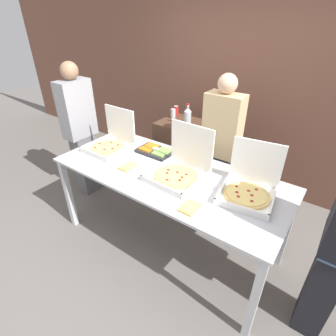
{
  "coord_description": "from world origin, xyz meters",
  "views": [
    {
      "loc": [
        1.24,
        -1.71,
        2.23
      ],
      "look_at": [
        0.0,
        0.0,
        0.96
      ],
      "focal_mm": 28.0,
      "sensor_mm": 36.0,
      "label": 1
    }
  ],
  "objects_px": {
    "paper_plate_front_right": "(128,167)",
    "person_guest_cap": "(80,130)",
    "pizza_box_near_right": "(180,169)",
    "paper_plate_front_center": "(190,208)",
    "pizza_box_near_left": "(111,142)",
    "soda_can_silver": "(173,113)",
    "veggie_tray": "(156,151)",
    "person_guest_plaid": "(220,148)",
    "soda_can_colored": "(176,110)",
    "pizza_box_far_left": "(249,187)",
    "soda_bottle": "(188,116)"
  },
  "relations": [
    {
      "from": "pizza_box_near_left",
      "to": "paper_plate_front_right",
      "type": "distance_m",
      "value": 0.5
    },
    {
      "from": "paper_plate_front_right",
      "to": "person_guest_plaid",
      "type": "relative_size",
      "value": 0.14
    },
    {
      "from": "paper_plate_front_center",
      "to": "soda_can_colored",
      "type": "xyz_separation_m",
      "value": [
        -1.21,
        1.58,
        0.11
      ]
    },
    {
      "from": "pizza_box_near_right",
      "to": "pizza_box_far_left",
      "type": "relative_size",
      "value": 0.99
    },
    {
      "from": "person_guest_cap",
      "to": "person_guest_plaid",
      "type": "bearing_deg",
      "value": 110.17
    },
    {
      "from": "soda_can_colored",
      "to": "person_guest_plaid",
      "type": "distance_m",
      "value": 1.04
    },
    {
      "from": "person_guest_plaid",
      "to": "person_guest_cap",
      "type": "bearing_deg",
      "value": 20.17
    },
    {
      "from": "pizza_box_near_left",
      "to": "paper_plate_front_right",
      "type": "relative_size",
      "value": 1.9
    },
    {
      "from": "person_guest_plaid",
      "to": "person_guest_cap",
      "type": "height_order",
      "value": "person_guest_cap"
    },
    {
      "from": "pizza_box_near_left",
      "to": "pizza_box_far_left",
      "type": "bearing_deg",
      "value": 2.2
    },
    {
      "from": "person_guest_plaid",
      "to": "paper_plate_front_center",
      "type": "bearing_deg",
      "value": 104.45
    },
    {
      "from": "pizza_box_far_left",
      "to": "person_guest_cap",
      "type": "distance_m",
      "value": 2.26
    },
    {
      "from": "veggie_tray",
      "to": "person_guest_plaid",
      "type": "xyz_separation_m",
      "value": [
        0.51,
        0.53,
        -0.04
      ]
    },
    {
      "from": "paper_plate_front_right",
      "to": "person_guest_cap",
      "type": "height_order",
      "value": "person_guest_cap"
    },
    {
      "from": "person_guest_cap",
      "to": "soda_can_colored",
      "type": "bearing_deg",
      "value": 145.12
    },
    {
      "from": "paper_plate_front_right",
      "to": "soda_can_silver",
      "type": "distance_m",
      "value": 1.34
    },
    {
      "from": "soda_bottle",
      "to": "soda_can_silver",
      "type": "xyz_separation_m",
      "value": [
        -0.31,
        0.14,
        -0.06
      ]
    },
    {
      "from": "pizza_box_near_left",
      "to": "soda_can_silver",
      "type": "distance_m",
      "value": 1.08
    },
    {
      "from": "pizza_box_near_left",
      "to": "veggie_tray",
      "type": "height_order",
      "value": "pizza_box_near_left"
    },
    {
      "from": "pizza_box_near_right",
      "to": "paper_plate_front_center",
      "type": "distance_m",
      "value": 0.49
    },
    {
      "from": "pizza_box_far_left",
      "to": "soda_bottle",
      "type": "xyz_separation_m",
      "value": [
        -1.15,
        0.87,
        0.11
      ]
    },
    {
      "from": "soda_can_silver",
      "to": "soda_can_colored",
      "type": "relative_size",
      "value": 1.0
    },
    {
      "from": "soda_bottle",
      "to": "soda_can_silver",
      "type": "distance_m",
      "value": 0.35
    },
    {
      "from": "pizza_box_far_left",
      "to": "soda_can_colored",
      "type": "bearing_deg",
      "value": 134.83
    },
    {
      "from": "pizza_box_near_left",
      "to": "veggie_tray",
      "type": "distance_m",
      "value": 0.51
    },
    {
      "from": "pizza_box_far_left",
      "to": "veggie_tray",
      "type": "height_order",
      "value": "pizza_box_far_left"
    },
    {
      "from": "paper_plate_front_right",
      "to": "soda_bottle",
      "type": "bearing_deg",
      "value": 92.27
    },
    {
      "from": "pizza_box_near_left",
      "to": "soda_can_silver",
      "type": "relative_size",
      "value": 3.56
    },
    {
      "from": "paper_plate_front_center",
      "to": "soda_bottle",
      "type": "bearing_deg",
      "value": 123.09
    },
    {
      "from": "pizza_box_far_left",
      "to": "soda_bottle",
      "type": "bearing_deg",
      "value": 134.67
    },
    {
      "from": "pizza_box_near_left",
      "to": "pizza_box_near_right",
      "type": "xyz_separation_m",
      "value": [
        0.94,
        -0.03,
        0.0
      ]
    },
    {
      "from": "paper_plate_front_right",
      "to": "soda_can_colored",
      "type": "bearing_deg",
      "value": 105.73
    },
    {
      "from": "pizza_box_far_left",
      "to": "pizza_box_near_left",
      "type": "bearing_deg",
      "value": 174.2
    },
    {
      "from": "paper_plate_front_center",
      "to": "soda_bottle",
      "type": "distance_m",
      "value": 1.59
    },
    {
      "from": "veggie_tray",
      "to": "paper_plate_front_right",
      "type": "bearing_deg",
      "value": -92.54
    },
    {
      "from": "pizza_box_near_right",
      "to": "person_guest_plaid",
      "type": "bearing_deg",
      "value": 89.37
    },
    {
      "from": "soda_can_silver",
      "to": "soda_can_colored",
      "type": "distance_m",
      "value": 0.13
    },
    {
      "from": "soda_bottle",
      "to": "person_guest_plaid",
      "type": "xyz_separation_m",
      "value": [
        0.57,
        -0.2,
        -0.2
      ]
    },
    {
      "from": "pizza_box_near_right",
      "to": "person_guest_cap",
      "type": "relative_size",
      "value": 0.28
    },
    {
      "from": "soda_bottle",
      "to": "person_guest_cap",
      "type": "distance_m",
      "value": 1.39
    },
    {
      "from": "pizza_box_near_right",
      "to": "paper_plate_front_center",
      "type": "xyz_separation_m",
      "value": [
        0.33,
        -0.35,
        -0.07
      ]
    },
    {
      "from": "soda_bottle",
      "to": "person_guest_plaid",
      "type": "height_order",
      "value": "person_guest_plaid"
    },
    {
      "from": "pizza_box_far_left",
      "to": "soda_can_silver",
      "type": "xyz_separation_m",
      "value": [
        -1.47,
        1.01,
        0.04
      ]
    },
    {
      "from": "pizza_box_near_left",
      "to": "person_guest_plaid",
      "type": "distance_m",
      "value": 1.23
    },
    {
      "from": "pizza_box_near_left",
      "to": "person_guest_cap",
      "type": "relative_size",
      "value": 0.25
    },
    {
      "from": "person_guest_plaid",
      "to": "person_guest_cap",
      "type": "xyz_separation_m",
      "value": [
        -1.68,
        -0.62,
        0.02
      ]
    },
    {
      "from": "paper_plate_front_center",
      "to": "veggie_tray",
      "type": "bearing_deg",
      "value": 143.7
    },
    {
      "from": "pizza_box_near_right",
      "to": "person_guest_plaid",
      "type": "relative_size",
      "value": 0.29
    },
    {
      "from": "soda_bottle",
      "to": "pizza_box_near_right",
      "type": "bearing_deg",
      "value": -61.24
    },
    {
      "from": "soda_can_colored",
      "to": "person_guest_cap",
      "type": "xyz_separation_m",
      "value": [
        -0.75,
        -1.08,
        -0.11
      ]
    }
  ]
}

